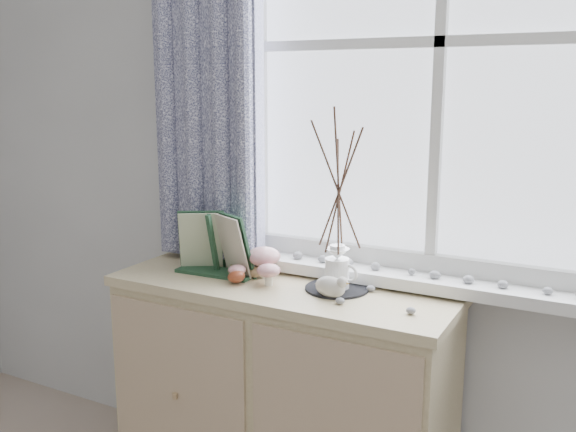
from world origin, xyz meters
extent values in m
cube|color=silver|center=(0.00, 2.00, 1.30)|extent=(4.00, 0.04, 2.60)
cube|color=white|center=(0.30, 2.00, 1.65)|extent=(1.30, 0.01, 1.40)
cube|color=white|center=(0.30, 1.92, 0.88)|extent=(1.45, 0.16, 0.04)
cube|color=#090D36|center=(-0.52, 1.87, 1.68)|extent=(0.44, 0.06, 1.61)
cube|color=beige|center=(-0.15, 1.75, 0.41)|extent=(1.17, 0.43, 0.81)
cube|color=beige|center=(-0.15, 1.75, 0.83)|extent=(1.20, 0.45, 0.03)
cube|color=tan|center=(-0.44, 1.53, 0.41)|extent=(0.55, 0.01, 0.75)
cylinder|color=white|center=(-0.24, 1.78, 0.89)|extent=(0.03, 0.03, 0.08)
ellipsoid|color=#8B0408|center=(-0.24, 1.78, 0.93)|extent=(0.12, 0.12, 0.07)
cylinder|color=white|center=(-0.18, 1.71, 0.88)|extent=(0.03, 0.03, 0.05)
ellipsoid|color=#8B0408|center=(-0.18, 1.71, 0.90)|extent=(0.08, 0.08, 0.04)
cylinder|color=white|center=(-0.30, 1.70, 0.87)|extent=(0.03, 0.03, 0.04)
ellipsoid|color=#8B0408|center=(-0.30, 1.70, 0.89)|extent=(0.06, 0.06, 0.03)
ellipsoid|color=tan|center=(-0.32, 1.73, 0.88)|extent=(0.05, 0.04, 0.07)
ellipsoid|color=tan|center=(-0.36, 1.80, 0.88)|extent=(0.05, 0.04, 0.07)
ellipsoid|color=maroon|center=(-0.28, 1.67, 0.88)|extent=(0.05, 0.04, 0.07)
ellipsoid|color=tan|center=(-0.25, 1.76, 0.88)|extent=(0.05, 0.04, 0.07)
cylinder|color=black|center=(0.04, 1.78, 0.85)|extent=(0.21, 0.21, 0.01)
cylinder|color=white|center=(0.04, 1.78, 0.91)|extent=(0.09, 0.09, 0.10)
cone|color=white|center=(0.04, 1.78, 0.97)|extent=(0.08, 0.08, 0.04)
cylinder|color=white|center=(0.04, 1.78, 0.99)|extent=(0.05, 0.05, 0.02)
torus|color=white|center=(0.09, 1.78, 0.91)|extent=(0.06, 0.02, 0.06)
ellipsoid|color=#97989A|center=(0.11, 1.65, 0.86)|extent=(0.03, 0.03, 0.02)
ellipsoid|color=#97989A|center=(0.15, 1.81, 0.86)|extent=(0.03, 0.03, 0.02)
ellipsoid|color=#97989A|center=(0.33, 1.67, 0.86)|extent=(0.03, 0.03, 0.02)
ellipsoid|color=#97989A|center=(0.03, 1.85, 0.86)|extent=(0.03, 0.03, 0.02)
camera|label=1|loc=(0.86, -0.09, 1.52)|focal=40.00mm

